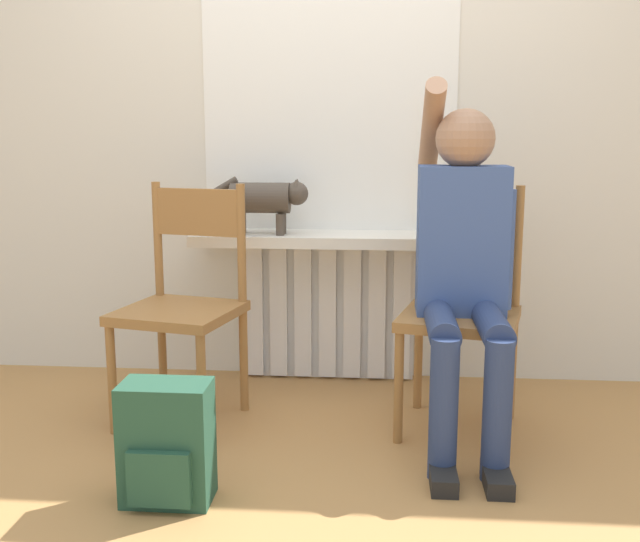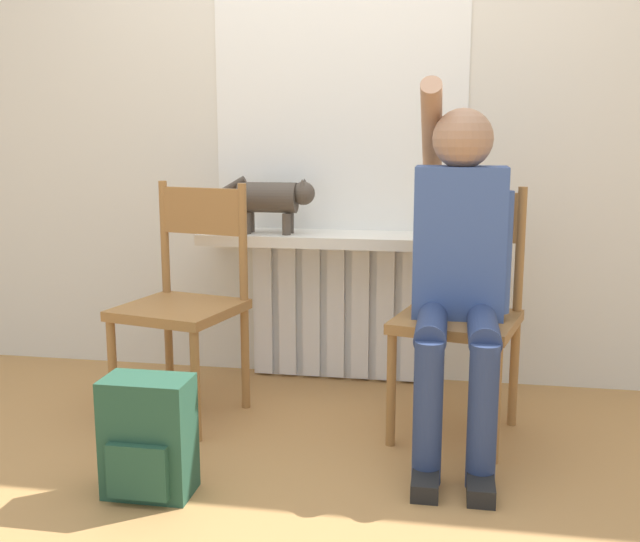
# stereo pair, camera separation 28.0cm
# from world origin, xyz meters

# --- Properties ---
(ground_plane) EXTENTS (12.00, 12.00, 0.00)m
(ground_plane) POSITION_xyz_m (0.00, 0.00, 0.00)
(ground_plane) COLOR #B27F47
(wall_with_window) EXTENTS (7.00, 0.06, 2.70)m
(wall_with_window) POSITION_xyz_m (0.00, 1.23, 1.35)
(wall_with_window) COLOR silver
(wall_with_window) RESTS_ON ground_plane
(radiator) EXTENTS (0.82, 0.08, 0.67)m
(radiator) POSITION_xyz_m (0.00, 1.15, 0.34)
(radiator) COLOR white
(radiator) RESTS_ON ground_plane
(windowsill) EXTENTS (1.22, 0.31, 0.05)m
(windowsill) POSITION_xyz_m (0.00, 1.04, 0.70)
(windowsill) COLOR white
(windowsill) RESTS_ON radiator
(window_glass) EXTENTS (1.17, 0.01, 1.19)m
(window_glass) POSITION_xyz_m (0.00, 1.20, 1.32)
(window_glass) COLOR white
(window_glass) RESTS_ON windowsill
(chair_left) EXTENTS (0.53, 0.53, 0.97)m
(chair_left) POSITION_xyz_m (-0.55, 0.58, 0.50)
(chair_left) COLOR #9E6B38
(chair_left) RESTS_ON ground_plane
(chair_right) EXTENTS (0.53, 0.53, 0.97)m
(chair_right) POSITION_xyz_m (0.57, 0.58, 0.50)
(chair_right) COLOR #9E6B38
(chair_right) RESTS_ON ground_plane
(person) EXTENTS (0.36, 1.00, 1.38)m
(person) POSITION_xyz_m (0.56, 0.46, 0.72)
(person) COLOR navy
(person) RESTS_ON ground_plane
(cat) EXTENTS (0.49, 0.14, 0.26)m
(cat) POSITION_xyz_m (-0.27, 0.99, 0.88)
(cat) COLOR #4C4238
(cat) RESTS_ON windowsill
(backpack) EXTENTS (0.29, 0.20, 0.40)m
(backpack) POSITION_xyz_m (-0.43, -0.14, 0.19)
(backpack) COLOR #234C38
(backpack) RESTS_ON ground_plane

